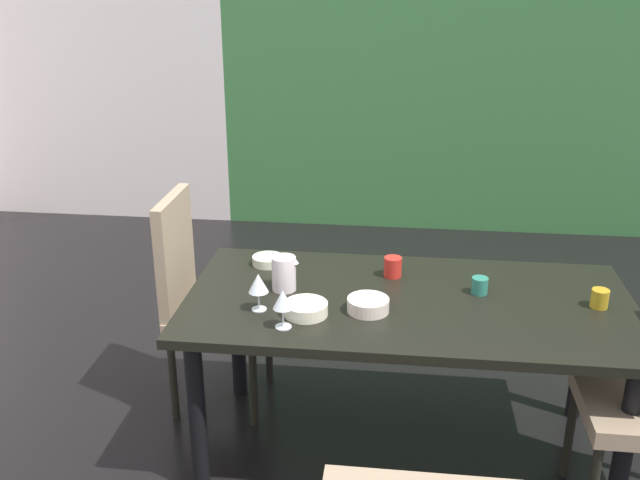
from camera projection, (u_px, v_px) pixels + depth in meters
The scene contains 14 objects.
ground_plane at pixel (255, 431), 3.32m from camera, with size 6.22×5.83×0.02m, color black.
back_panel_interior at pixel (82, 51), 5.68m from camera, with size 2.32×0.10×2.74m, color silver.
garden_window_panel at pixel (478, 57), 5.34m from camera, with size 3.90×0.10×2.74m, color #356D38.
dining_table at pixel (408, 317), 2.94m from camera, with size 1.83×0.91×0.74m.
chair_left_far at pixel (202, 293), 3.34m from camera, with size 0.45×0.44×1.05m.
wine_glass_rear at pixel (283, 301), 2.64m from camera, with size 0.08×0.08×0.15m.
wine_glass_near_shelf at pixel (258, 284), 2.78m from camera, with size 0.08×0.08×0.15m.
serving_bowl_center at pixel (306, 309), 2.77m from camera, with size 0.17×0.17×0.05m, color #F5EBCC.
serving_bowl_north at pixel (268, 260), 3.24m from camera, with size 0.14×0.14×0.04m, color beige.
serving_bowl_near_window at pixel (368, 305), 2.80m from camera, with size 0.17×0.17×0.05m, color beige.
cup_south at pixel (393, 267), 3.11m from camera, with size 0.08×0.08×0.09m, color red.
cup_left at pixel (600, 298), 2.83m from camera, with size 0.07×0.07×0.08m, color #B28E1D.
cup_right at pixel (480, 286), 2.95m from camera, with size 0.07×0.07×0.07m, color #2B7664.
pitcher_corner at pixel (284, 273), 2.97m from camera, with size 0.11×0.10×0.15m.
Camera 1 is at (0.63, -2.71, 2.02)m, focal length 40.00 mm.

